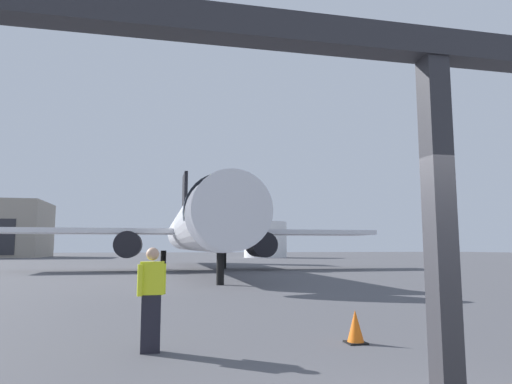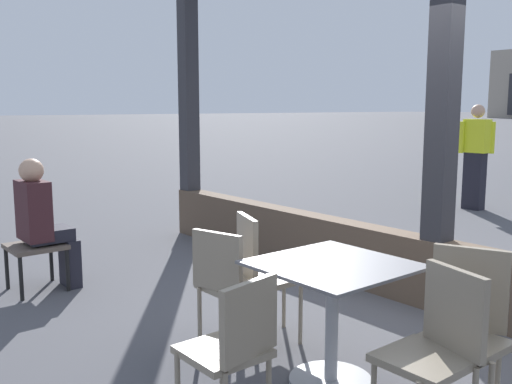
{
  "view_description": "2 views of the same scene",
  "coord_description": "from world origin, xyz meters",
  "px_view_note": "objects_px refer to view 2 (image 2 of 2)",
  "views": [
    {
      "loc": [
        -2.28,
        -3.35,
        1.75
      ],
      "look_at": [
        2.01,
        16.47,
        4.21
      ],
      "focal_mm": 31.85,
      "sensor_mm": 36.0,
      "label": 1
    },
    {
      "loc": [
        2.7,
        -4.18,
        1.71
      ],
      "look_at": [
        -0.4,
        -1.64,
        1.11
      ],
      "focal_mm": 40.36,
      "sensor_mm": 36.0,
      "label": 2
    }
  ],
  "objects_px": {
    "dining_table": "(332,311)",
    "cafe_chair_window_left": "(234,342)",
    "lounge_bench": "(36,251)",
    "ground_crew_worker": "(476,155)",
    "cafe_chair_window_right": "(465,321)",
    "cafe_chair_aisle_left": "(260,267)",
    "cafe_chair_side_extra": "(438,342)",
    "seated_passenger": "(42,219)",
    "cafe_chair_aisle_right": "(227,279)"
  },
  "relations": [
    {
      "from": "lounge_bench",
      "to": "ground_crew_worker",
      "type": "distance_m",
      "value": 7.15
    },
    {
      "from": "cafe_chair_aisle_right",
      "to": "cafe_chair_window_right",
      "type": "bearing_deg",
      "value": 18.31
    },
    {
      "from": "cafe_chair_window_right",
      "to": "cafe_chair_aisle_right",
      "type": "xyz_separation_m",
      "value": [
        -1.5,
        -0.49,
        -0.03
      ]
    },
    {
      "from": "cafe_chair_side_extra",
      "to": "lounge_bench",
      "type": "xyz_separation_m",
      "value": [
        -3.81,
        -0.69,
        -0.18
      ]
    },
    {
      "from": "dining_table",
      "to": "seated_passenger",
      "type": "relative_size",
      "value": 0.68
    },
    {
      "from": "dining_table",
      "to": "ground_crew_worker",
      "type": "xyz_separation_m",
      "value": [
        -2.74,
        6.35,
        0.43
      ]
    },
    {
      "from": "cafe_chair_aisle_left",
      "to": "cafe_chair_side_extra",
      "type": "xyz_separation_m",
      "value": [
        1.6,
        -0.18,
        0.0
      ]
    },
    {
      "from": "seated_passenger",
      "to": "ground_crew_worker",
      "type": "relative_size",
      "value": 0.71
    },
    {
      "from": "dining_table",
      "to": "cafe_chair_side_extra",
      "type": "xyz_separation_m",
      "value": [
        0.8,
        -0.09,
        0.08
      ]
    },
    {
      "from": "cafe_chair_aisle_left",
      "to": "seated_passenger",
      "type": "relative_size",
      "value": 0.75
    },
    {
      "from": "cafe_chair_window_right",
      "to": "cafe_chair_side_extra",
      "type": "bearing_deg",
      "value": -81.06
    },
    {
      "from": "cafe_chair_window_right",
      "to": "cafe_chair_side_extra",
      "type": "height_order",
      "value": "cafe_chair_window_right"
    },
    {
      "from": "cafe_chair_side_extra",
      "to": "seated_passenger",
      "type": "bearing_deg",
      "value": -170.68
    },
    {
      "from": "cafe_chair_window_right",
      "to": "seated_passenger",
      "type": "bearing_deg",
      "value": -165.58
    },
    {
      "from": "cafe_chair_aisle_right",
      "to": "seated_passenger",
      "type": "bearing_deg",
      "value": -168.24
    },
    {
      "from": "dining_table",
      "to": "cafe_chair_window_left",
      "type": "xyz_separation_m",
      "value": [
        0.08,
        -0.81,
        0.04
      ]
    },
    {
      "from": "cafe_chair_aisle_right",
      "to": "seated_passenger",
      "type": "height_order",
      "value": "seated_passenger"
    },
    {
      "from": "cafe_chair_window_left",
      "to": "cafe_chair_aisle_right",
      "type": "xyz_separation_m",
      "value": [
        -0.83,
        0.56,
        0.03
      ]
    },
    {
      "from": "cafe_chair_side_extra",
      "to": "lounge_bench",
      "type": "distance_m",
      "value": 3.88
    },
    {
      "from": "seated_passenger",
      "to": "ground_crew_worker",
      "type": "height_order",
      "value": "ground_crew_worker"
    },
    {
      "from": "cafe_chair_window_left",
      "to": "seated_passenger",
      "type": "relative_size",
      "value": 0.69
    },
    {
      "from": "cafe_chair_window_right",
      "to": "dining_table",
      "type": "bearing_deg",
      "value": -161.45
    },
    {
      "from": "cafe_chair_aisle_left",
      "to": "ground_crew_worker",
      "type": "relative_size",
      "value": 0.54
    },
    {
      "from": "cafe_chair_window_right",
      "to": "cafe_chair_aisle_right",
      "type": "height_order",
      "value": "cafe_chair_window_right"
    },
    {
      "from": "cafe_chair_aisle_right",
      "to": "lounge_bench",
      "type": "xyz_separation_m",
      "value": [
        -2.26,
        -0.54,
        -0.16
      ]
    },
    {
      "from": "cafe_chair_window_right",
      "to": "cafe_chair_aisle_left",
      "type": "relative_size",
      "value": 1.02
    },
    {
      "from": "cafe_chair_aisle_left",
      "to": "seated_passenger",
      "type": "distance_m",
      "value": 2.34
    },
    {
      "from": "cafe_chair_window_left",
      "to": "cafe_chair_aisle_right",
      "type": "height_order",
      "value": "cafe_chair_aisle_right"
    },
    {
      "from": "cafe_chair_aisle_right",
      "to": "ground_crew_worker",
      "type": "height_order",
      "value": "ground_crew_worker"
    },
    {
      "from": "dining_table",
      "to": "cafe_chair_aisle_left",
      "type": "relative_size",
      "value": 0.91
    },
    {
      "from": "cafe_chair_window_left",
      "to": "cafe_chair_side_extra",
      "type": "height_order",
      "value": "cafe_chair_side_extra"
    },
    {
      "from": "dining_table",
      "to": "cafe_chair_window_left",
      "type": "height_order",
      "value": "cafe_chair_window_left"
    },
    {
      "from": "cafe_chair_window_right",
      "to": "ground_crew_worker",
      "type": "bearing_deg",
      "value": 119.73
    },
    {
      "from": "cafe_chair_aisle_right",
      "to": "lounge_bench",
      "type": "height_order",
      "value": "cafe_chair_aisle_right"
    },
    {
      "from": "cafe_chair_side_extra",
      "to": "ground_crew_worker",
      "type": "distance_m",
      "value": 7.35
    },
    {
      "from": "cafe_chair_window_left",
      "to": "cafe_chair_window_right",
      "type": "bearing_deg",
      "value": 57.88
    },
    {
      "from": "cafe_chair_aisle_right",
      "to": "ground_crew_worker",
      "type": "distance_m",
      "value": 6.89
    },
    {
      "from": "cafe_chair_window_left",
      "to": "cafe_chair_aisle_left",
      "type": "distance_m",
      "value": 1.26
    },
    {
      "from": "cafe_chair_aisle_left",
      "to": "seated_passenger",
      "type": "height_order",
      "value": "seated_passenger"
    },
    {
      "from": "ground_crew_worker",
      "to": "cafe_chair_window_left",
      "type": "bearing_deg",
      "value": -68.5
    },
    {
      "from": "cafe_chair_aisle_right",
      "to": "ground_crew_worker",
      "type": "xyz_separation_m",
      "value": [
        -1.99,
        6.59,
        0.36
      ]
    },
    {
      "from": "cafe_chair_aisle_right",
      "to": "cafe_chair_side_extra",
      "type": "xyz_separation_m",
      "value": [
        1.55,
        0.15,
        0.02
      ]
    },
    {
      "from": "cafe_chair_aisle_left",
      "to": "cafe_chair_aisle_right",
      "type": "bearing_deg",
      "value": -81.27
    },
    {
      "from": "ground_crew_worker",
      "to": "cafe_chair_window_right",
      "type": "bearing_deg",
      "value": -60.27
    },
    {
      "from": "cafe_chair_side_extra",
      "to": "cafe_chair_window_left",
      "type": "bearing_deg",
      "value": -134.99
    },
    {
      "from": "dining_table",
      "to": "lounge_bench",
      "type": "distance_m",
      "value": 3.12
    },
    {
      "from": "cafe_chair_window_right",
      "to": "lounge_bench",
      "type": "bearing_deg",
      "value": -164.63
    },
    {
      "from": "cafe_chair_aisle_right",
      "to": "cafe_chair_side_extra",
      "type": "distance_m",
      "value": 1.56
    },
    {
      "from": "dining_table",
      "to": "cafe_chair_aisle_right",
      "type": "xyz_separation_m",
      "value": [
        -0.75,
        -0.25,
        0.07
      ]
    },
    {
      "from": "cafe_chair_aisle_right",
      "to": "dining_table",
      "type": "bearing_deg",
      "value": 18.07
    }
  ]
}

